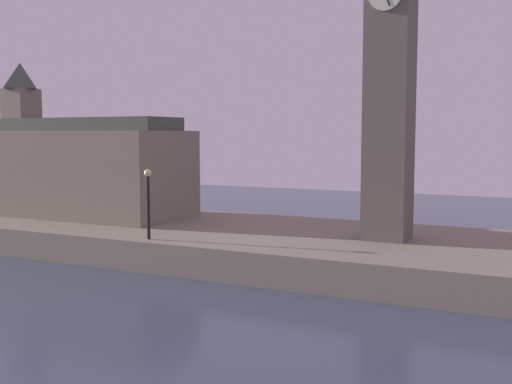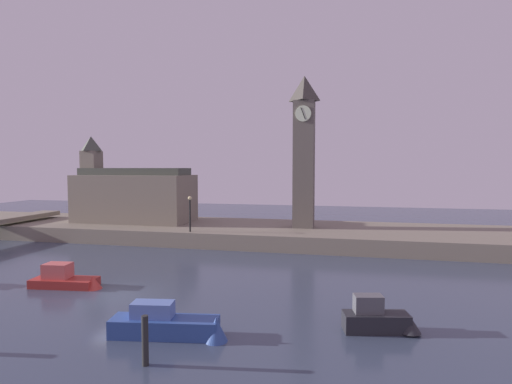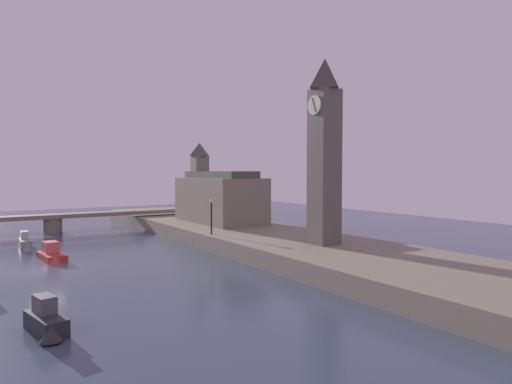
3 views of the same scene
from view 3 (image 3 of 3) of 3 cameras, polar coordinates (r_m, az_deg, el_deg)
The scene contains 9 objects.
ground_plane at distance 38.65m, azimuth -24.94°, elevation -8.96°, with size 120.00×120.00×0.00m, color #384256.
far_embankment at distance 45.62m, azimuth 0.93°, elevation -6.01°, with size 70.00×12.00×1.50m, color slate.
clock_tower at distance 38.06m, azimuth 8.66°, elevation 5.39°, with size 2.29×2.33×15.45m.
parliament_hall at distance 54.70m, azimuth -4.81°, elevation -0.58°, with size 13.01×6.14×9.81m.
bridge_span at distance 61.11m, azimuth -24.50°, elevation -3.15°, with size 2.39×32.54×2.29m.
streetlamp at distance 43.84m, azimuth -5.68°, elevation -2.53°, with size 0.36×0.36×3.43m.
boat_dinghy_red at distance 42.49m, azimuth -24.41°, elevation -7.29°, with size 4.96×2.03×1.71m.
boat_cruiser_grey at distance 50.20m, azimuth -27.20°, elevation -5.71°, with size 4.62×1.12×1.65m.
boat_barge_dark at distance 23.93m, azimuth -25.02°, elevation -14.64°, with size 3.67×1.68×1.70m.
Camera 3 is at (37.57, -4.96, 7.61)m, focal length 31.56 mm.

